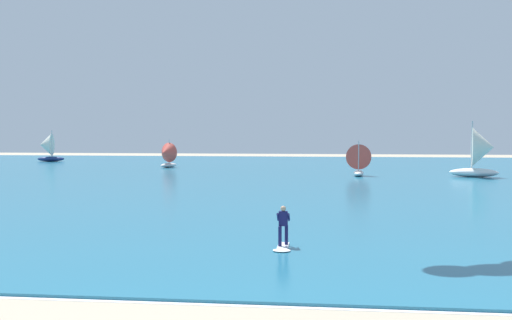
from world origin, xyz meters
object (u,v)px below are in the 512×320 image
object	(u,v)px
kitesurfer	(283,233)
sailboat_far_right	(166,155)
sailboat_leading	(481,152)
sailboat_center_horizon	(359,159)
sailboat_near_shore	(47,147)

from	to	relation	value
kitesurfer	sailboat_far_right	world-z (taller)	sailboat_far_right
kitesurfer	sailboat_leading	size ratio (longest dim) A/B	0.34
sailboat_leading	sailboat_center_horizon	bearing A→B (deg)	176.57
sailboat_far_right	sailboat_near_shore	distance (m)	25.51
kitesurfer	sailboat_far_right	bearing A→B (deg)	110.29
kitesurfer	sailboat_center_horizon	world-z (taller)	sailboat_center_horizon
kitesurfer	sailboat_leading	bearing A→B (deg)	64.75
sailboat_center_horizon	sailboat_far_right	world-z (taller)	sailboat_center_horizon
sailboat_far_right	kitesurfer	bearing A→B (deg)	-69.71
sailboat_far_right	sailboat_center_horizon	bearing A→B (deg)	-24.39
kitesurfer	sailboat_near_shore	world-z (taller)	sailboat_near_shore
sailboat_center_horizon	sailboat_near_shore	world-z (taller)	sailboat_near_shore
sailboat_far_right	sailboat_near_shore	size ratio (longest dim) A/B	0.74
sailboat_center_horizon	sailboat_far_right	bearing A→B (deg)	155.61
kitesurfer	sailboat_near_shore	distance (m)	73.61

